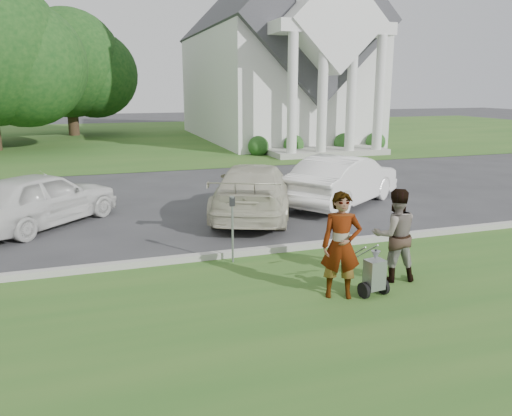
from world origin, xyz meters
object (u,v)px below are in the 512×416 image
person_left (341,246)px  car_d (344,180)px  tree_back (69,69)px  striping_cart (374,275)px  car_c (254,190)px  person_right (394,236)px  church (274,48)px  car_b (41,199)px  parking_meter_near (232,221)px

person_left → car_d: bearing=84.1°
tree_back → striping_cart: tree_back is taller
person_left → car_c: size_ratio=0.37×
car_c → car_d: 3.03m
striping_cart → person_right: 1.02m
church → striping_cart: size_ratio=24.22×
car_d → tree_back: bearing=-17.1°
tree_back → person_left: 32.62m
tree_back → person_left: tree_back is taller
striping_cart → car_b: size_ratio=0.23×
tree_back → striping_cart: 32.91m
person_left → car_c: (0.32, 5.80, -0.19)m
person_right → person_left: bearing=28.2°
striping_cart → parking_meter_near: bearing=120.3°
church → parking_meter_near: (-9.17, -22.89, -5.06)m
striping_cart → person_right: size_ratio=0.57×
person_left → parking_meter_near: 2.57m
church → person_right: size_ratio=13.92×
car_d → person_right: bearing=125.6°
parking_meter_near → person_right: bearing=-35.3°
church → tree_back: church is taller
car_b → person_left: bearing=173.2°
car_c → person_left: bearing=109.9°
person_right → parking_meter_near: person_right is taller
church → person_right: 26.07m
tree_back → person_right: 32.46m
church → person_right: church is taller
person_left → car_b: size_ratio=0.43×
church → person_left: bearing=-107.4°
car_b → car_d: bearing=-137.3°
striping_cart → person_left: bearing=158.7°
car_b → tree_back: bearing=-46.1°
church → car_d: 20.12m
car_b → car_c: 5.58m
church → striping_cart: 26.87m
parking_meter_near → car_b: (-3.94, 4.21, -0.16)m
person_right → car_c: (-0.98, 5.40, -0.14)m
church → car_c: (-7.57, -19.32, -5.21)m
church → person_left: size_ratio=13.16×
tree_back → parking_meter_near: 30.25m
striping_cart → tree_back: bearing=92.2°
striping_cart → parking_meter_near: parking_meter_near is taller
striping_cart → person_right: bearing=28.8°
tree_back → person_left: bearing=-80.9°
church → car_d: church is taller
car_b → car_c: size_ratio=0.85×
person_left → car_c: 5.81m
tree_back → car_c: (5.44, -26.19, -4.00)m
church → parking_meter_near: 25.17m
person_left → person_right: 1.36m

